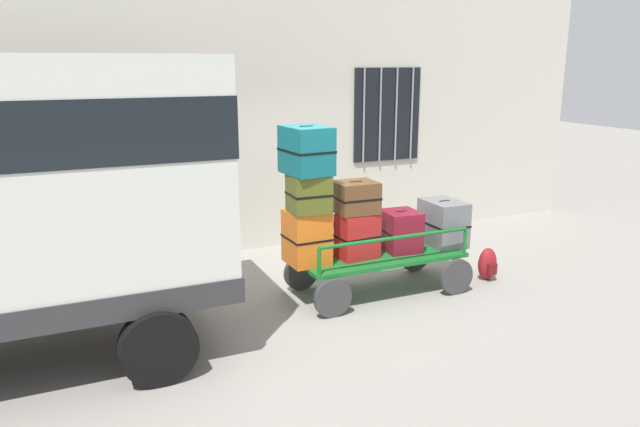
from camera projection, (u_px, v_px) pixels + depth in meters
name	position (u px, v px, depth m)	size (l,w,h in m)	color
ground_plane	(319.00, 296.00, 7.54)	(40.00, 40.00, 0.00)	gray
building_wall	(255.00, 85.00, 9.01)	(12.00, 0.38, 5.00)	beige
luggage_cart	(378.00, 262.00, 7.59)	(2.17, 1.01, 0.51)	#146023
cart_railing	(379.00, 232.00, 7.49)	(2.05, 0.87, 0.34)	#146023
suitcase_left_bottom	(307.00, 237.00, 7.13)	(0.48, 0.51, 0.64)	orange
suitcase_left_middle	(309.00, 194.00, 6.93)	(0.47, 0.42, 0.44)	#4C5119
suitcase_left_top	(306.00, 150.00, 6.87)	(0.51, 0.64, 0.55)	#0F5960
suitcase_midleft_bottom	(357.00, 236.00, 7.34)	(0.52, 0.38, 0.56)	#B21E1E
suitcase_midleft_middle	(356.00, 197.00, 7.27)	(0.51, 0.45, 0.39)	brown
suitcase_center_bottom	(401.00, 231.00, 7.63)	(0.47, 0.52, 0.52)	maroon
suitcase_midright_bottom	(443.00, 223.00, 7.87)	(0.45, 0.63, 0.59)	slate
backpack	(487.00, 264.00, 8.06)	(0.27, 0.22, 0.44)	maroon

